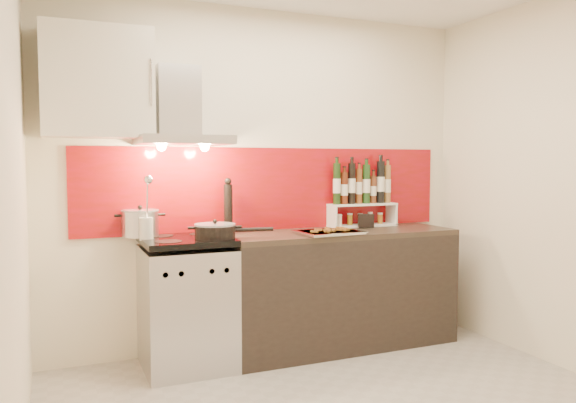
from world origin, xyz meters
name	(u,v)px	position (x,y,z in m)	size (l,w,h in m)	color
back_wall	(266,179)	(0.00, 1.40, 1.30)	(3.40, 0.02, 2.60)	silver
left_wall	(13,192)	(-1.70, 0.00, 1.30)	(0.02, 2.80, 2.60)	silver
right_wall	(576,181)	(1.70, 0.00, 1.30)	(0.02, 2.80, 2.60)	silver
backsplash	(272,189)	(0.05, 1.39, 1.22)	(3.00, 0.02, 0.64)	maroon
range_stove	(187,305)	(-0.70, 1.10, 0.44)	(0.60, 0.60, 0.91)	#B7B7BA
counter	(340,288)	(0.50, 1.10, 0.45)	(1.80, 0.60, 0.90)	black
range_hood	(180,117)	(-0.70, 1.24, 1.74)	(0.62, 0.50, 0.61)	#B7B7BA
upper_cabinet	(97,83)	(-1.25, 1.22, 1.95)	(0.70, 0.35, 0.72)	beige
stock_pot	(140,223)	(-0.98, 1.29, 1.00)	(0.26, 0.26, 0.22)	#B7B7BA
saute_pan	(216,231)	(-0.52, 0.99, 0.96)	(0.54, 0.28, 0.13)	black
utensil_jar	(147,221)	(-0.96, 1.13, 1.03)	(0.09, 0.14, 0.44)	silver
pepper_mill	(228,207)	(-0.35, 1.26, 1.10)	(0.06, 0.06, 0.41)	black
step_shelf	(362,195)	(0.81, 1.30, 1.16)	(0.59, 0.16, 0.54)	white
caddy_box	(366,221)	(0.77, 1.17, 0.96)	(0.12, 0.05, 0.11)	black
baking_tray	(329,232)	(0.33, 0.96, 0.92)	(0.48, 0.38, 0.03)	silver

